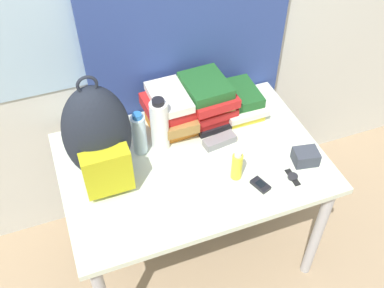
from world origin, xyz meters
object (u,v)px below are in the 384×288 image
at_px(sunscreen_bottle, 237,166).
at_px(cell_phone, 260,185).
at_px(backpack, 98,137).
at_px(wristwatch, 293,177).
at_px(book_stack_center, 207,100).
at_px(water_bottle, 139,134).
at_px(sports_bottle, 160,125).
at_px(sunglasses_case, 220,141).
at_px(book_stack_right, 239,101).
at_px(camera_pouch, 306,157).
at_px(book_stack_left, 170,112).

xyz_separation_m(sunscreen_bottle, cell_phone, (0.07, -0.08, -0.06)).
height_order(backpack, wristwatch, backpack).
xyz_separation_m(book_stack_center, wristwatch, (0.20, -0.48, -0.11)).
bearing_deg(water_bottle, sports_bottle, -3.79).
xyz_separation_m(sports_bottle, cell_phone, (0.31, -0.37, -0.12)).
bearing_deg(sunglasses_case, water_bottle, 166.51).
bearing_deg(book_stack_center, sports_bottle, -158.33).
distance_m(backpack, sports_bottle, 0.29).
xyz_separation_m(book_stack_center, cell_phone, (0.05, -0.47, -0.11)).
bearing_deg(sunscreen_bottle, book_stack_right, 64.04).
xyz_separation_m(cell_phone, sunglasses_case, (-0.06, 0.29, 0.01)).
bearing_deg(book_stack_right, wristwatch, -86.30).
relative_size(backpack, sunglasses_case, 3.23).
xyz_separation_m(sports_bottle, camera_pouch, (0.56, -0.31, -0.10)).
relative_size(water_bottle, wristwatch, 2.29).
relative_size(book_stack_right, sports_bottle, 0.98).
bearing_deg(backpack, book_stack_right, 14.65).
xyz_separation_m(book_stack_right, sunscreen_bottle, (-0.19, -0.39, 0.01)).
height_order(backpack, sunglasses_case, backpack).
bearing_deg(book_stack_right, sports_bottle, -165.75).
distance_m(cell_phone, sunglasses_case, 0.30).
bearing_deg(wristwatch, backpack, 157.92).
relative_size(sunscreen_bottle, cell_phone, 1.64).
xyz_separation_m(backpack, wristwatch, (0.73, -0.30, -0.21)).
distance_m(water_bottle, sports_bottle, 0.10).
distance_m(sports_bottle, cell_phone, 0.50).
relative_size(sunscreen_bottle, wristwatch, 1.57).
bearing_deg(water_bottle, backpack, -155.84).
bearing_deg(backpack, sunscreen_bottle, -22.11).
height_order(book_stack_right, cell_phone, book_stack_right).
height_order(book_stack_center, wristwatch, book_stack_center).
bearing_deg(cell_phone, camera_pouch, 13.18).
bearing_deg(backpack, water_bottle, 24.16).
relative_size(sports_bottle, sunscreen_bottle, 1.82).
relative_size(water_bottle, cell_phone, 2.38).
bearing_deg(camera_pouch, sunscreen_bottle, 175.21).
bearing_deg(cell_phone, sports_bottle, 130.75).
xyz_separation_m(book_stack_left, wristwatch, (0.38, -0.47, -0.09)).
xyz_separation_m(backpack, book_stack_center, (0.53, 0.18, -0.10)).
relative_size(book_stack_center, sunscreen_bottle, 1.77).
height_order(book_stack_left, sports_bottle, sports_bottle).
bearing_deg(camera_pouch, water_bottle, 154.17).
distance_m(water_bottle, cell_phone, 0.56).
bearing_deg(sports_bottle, camera_pouch, -28.95).
bearing_deg(sunscreen_bottle, sunglasses_case, 86.76).
relative_size(water_bottle, sunscreen_bottle, 1.45).
xyz_separation_m(sunscreen_bottle, sunglasses_case, (0.01, 0.21, -0.05)).
bearing_deg(sunglasses_case, backpack, 179.69).
height_order(sports_bottle, sunglasses_case, sports_bottle).
bearing_deg(sunglasses_case, book_stack_left, 133.97).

